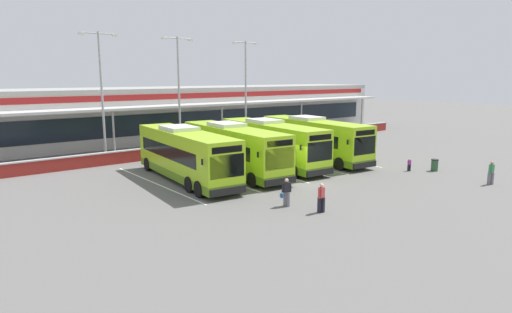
# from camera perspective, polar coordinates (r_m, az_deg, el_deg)

# --- Properties ---
(ground_plane) EXTENTS (200.00, 200.00, 0.00)m
(ground_plane) POSITION_cam_1_polar(r_m,az_deg,el_deg) (30.87, 6.33, -3.30)
(ground_plane) COLOR #605E5B
(terminal_building) EXTENTS (70.00, 13.00, 6.00)m
(terminal_building) POSITION_cam_1_polar(r_m,az_deg,el_deg) (52.74, -14.78, 5.43)
(terminal_building) COLOR #B7B7B2
(terminal_building) RESTS_ON ground
(red_barrier_wall) EXTENTS (60.00, 0.40, 1.10)m
(red_barrier_wall) POSITION_cam_1_polar(r_m,az_deg,el_deg) (42.06, -7.72, 1.11)
(red_barrier_wall) COLOR maroon
(red_barrier_wall) RESTS_ON ground
(coach_bus_leftmost) EXTENTS (3.89, 12.34, 3.78)m
(coach_bus_leftmost) POSITION_cam_1_polar(r_m,az_deg,el_deg) (31.21, -9.19, 0.13)
(coach_bus_leftmost) COLOR #9ED11E
(coach_bus_leftmost) RESTS_ON ground
(coach_bus_left_centre) EXTENTS (3.89, 12.34, 3.78)m
(coach_bus_left_centre) POSITION_cam_1_polar(r_m,az_deg,el_deg) (33.27, -3.00, 0.89)
(coach_bus_left_centre) COLOR #9ED11E
(coach_bus_left_centre) RESTS_ON ground
(coach_bus_centre) EXTENTS (3.89, 12.34, 3.78)m
(coach_bus_centre) POSITION_cam_1_polar(r_m,az_deg,el_deg) (35.95, 2.00, 1.61)
(coach_bus_centre) COLOR #9ED11E
(coach_bus_centre) RESTS_ON ground
(coach_bus_right_centre) EXTENTS (3.89, 12.34, 3.78)m
(coach_bus_right_centre) POSITION_cam_1_polar(r_m,az_deg,el_deg) (38.86, 7.51, 2.19)
(coach_bus_right_centre) COLOR #9ED11E
(coach_bus_right_centre) RESTS_ON ground
(bay_stripe_far_west) EXTENTS (0.14, 13.00, 0.01)m
(bay_stripe_far_west) POSITION_cam_1_polar(r_m,az_deg,el_deg) (30.92, -12.93, -3.47)
(bay_stripe_far_west) COLOR silver
(bay_stripe_far_west) RESTS_ON ground
(bay_stripe_west) EXTENTS (0.14, 13.00, 0.01)m
(bay_stripe_west) POSITION_cam_1_polar(r_m,az_deg,el_deg) (32.89, -6.34, -2.44)
(bay_stripe_west) COLOR silver
(bay_stripe_west) RESTS_ON ground
(bay_stripe_mid_west) EXTENTS (0.14, 13.00, 0.01)m
(bay_stripe_mid_west) POSITION_cam_1_polar(r_m,az_deg,el_deg) (35.25, -0.56, -1.50)
(bay_stripe_mid_west) COLOR silver
(bay_stripe_mid_west) RESTS_ON ground
(bay_stripe_centre) EXTENTS (0.14, 13.00, 0.01)m
(bay_stripe_centre) POSITION_cam_1_polar(r_m,az_deg,el_deg) (37.94, 4.44, -0.68)
(bay_stripe_centre) COLOR silver
(bay_stripe_centre) RESTS_ON ground
(bay_stripe_mid_east) EXTENTS (0.14, 13.00, 0.01)m
(bay_stripe_mid_east) POSITION_cam_1_polar(r_m,az_deg,el_deg) (40.87, 8.75, 0.03)
(bay_stripe_mid_east) COLOR silver
(bay_stripe_mid_east) RESTS_ON ground
(pedestrian_with_handbag) EXTENTS (0.62, 0.51, 1.62)m
(pedestrian_with_handbag) POSITION_cam_1_polar(r_m,az_deg,el_deg) (24.85, 3.97, -4.60)
(pedestrian_with_handbag) COLOR slate
(pedestrian_with_handbag) RESTS_ON ground
(pedestrian_in_dark_coat) EXTENTS (0.54, 0.29, 1.62)m
(pedestrian_in_dark_coat) POSITION_cam_1_polar(r_m,az_deg,el_deg) (23.94, 8.54, -5.23)
(pedestrian_in_dark_coat) COLOR black
(pedestrian_in_dark_coat) RESTS_ON ground
(pedestrian_child) EXTENTS (0.33, 0.23, 1.00)m
(pedestrian_child) POSITION_cam_1_polar(r_m,az_deg,el_deg) (36.07, 19.39, -0.96)
(pedestrian_child) COLOR black
(pedestrian_child) RESTS_ON ground
(pedestrian_near_bin) EXTENTS (0.54, 0.33, 1.62)m
(pedestrian_near_bin) POSITION_cam_1_polar(r_m,az_deg,el_deg) (33.79, 28.38, -1.79)
(pedestrian_near_bin) COLOR slate
(pedestrian_near_bin) RESTS_ON ground
(lamp_post_west) EXTENTS (3.24, 0.28, 11.00)m
(lamp_post_west) POSITION_cam_1_polar(r_m,az_deg,el_deg) (40.12, -19.53, 8.40)
(lamp_post_west) COLOR #9E9EA3
(lamp_post_west) RESTS_ON ground
(lamp_post_centre) EXTENTS (3.24, 0.28, 11.00)m
(lamp_post_centre) POSITION_cam_1_polar(r_m,az_deg,el_deg) (43.23, -10.04, 8.94)
(lamp_post_centre) COLOR #9E9EA3
(lamp_post_centre) RESTS_ON ground
(lamp_post_east) EXTENTS (3.24, 0.28, 11.00)m
(lamp_post_east) POSITION_cam_1_polar(r_m,az_deg,el_deg) (47.87, -1.35, 9.22)
(lamp_post_east) COLOR #9E9EA3
(lamp_post_east) RESTS_ON ground
(litter_bin) EXTENTS (0.54, 0.54, 0.93)m
(litter_bin) POSITION_cam_1_polar(r_m,az_deg,el_deg) (36.84, 22.30, -1.04)
(litter_bin) COLOR #2D5133
(litter_bin) RESTS_ON ground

